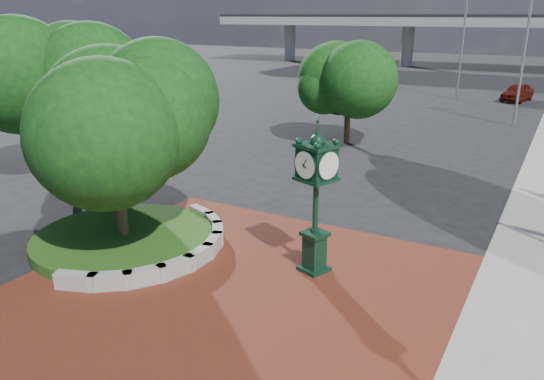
{
  "coord_description": "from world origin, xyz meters",
  "views": [
    {
      "loc": [
        7.64,
        -12.11,
        7.57
      ],
      "look_at": [
        -0.0,
        1.5,
        2.37
      ],
      "focal_mm": 35.0,
      "sensor_mm": 36.0,
      "label": 1
    }
  ],
  "objects_px": {
    "parked_car": "(517,92)",
    "street_lamp_near": "(529,45)",
    "post_clock": "(316,193)",
    "street_lamp_far": "(467,33)"
  },
  "relations": [
    {
      "from": "parked_car",
      "to": "post_clock",
      "type": "bearing_deg",
      "value": -80.87
    },
    {
      "from": "street_lamp_near",
      "to": "street_lamp_far",
      "type": "relative_size",
      "value": 0.94
    },
    {
      "from": "post_clock",
      "to": "parked_car",
      "type": "height_order",
      "value": "post_clock"
    },
    {
      "from": "post_clock",
      "to": "street_lamp_far",
      "type": "distance_m",
      "value": 38.21
    },
    {
      "from": "street_lamp_near",
      "to": "street_lamp_far",
      "type": "height_order",
      "value": "street_lamp_far"
    },
    {
      "from": "post_clock",
      "to": "parked_car",
      "type": "bearing_deg",
      "value": 87.36
    },
    {
      "from": "parked_car",
      "to": "street_lamp_near",
      "type": "relative_size",
      "value": 0.49
    },
    {
      "from": "post_clock",
      "to": "street_lamp_near",
      "type": "xyz_separation_m",
      "value": [
        3.13,
        27.2,
        3.02
      ]
    },
    {
      "from": "post_clock",
      "to": "street_lamp_near",
      "type": "height_order",
      "value": "street_lamp_near"
    },
    {
      "from": "post_clock",
      "to": "street_lamp_near",
      "type": "bearing_deg",
      "value": 83.44
    }
  ]
}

